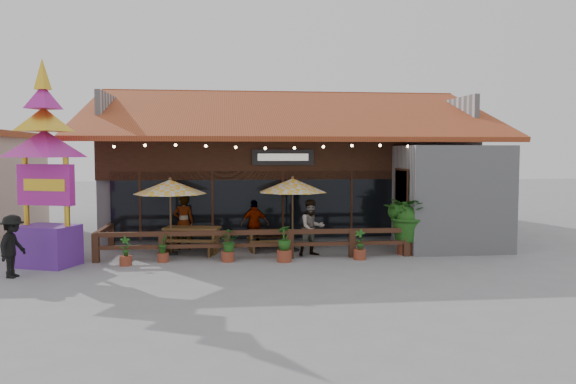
{
  "coord_description": "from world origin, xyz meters",
  "views": [
    {
      "loc": [
        -2.54,
        -18.03,
        3.35
      ],
      "look_at": [
        -0.35,
        1.5,
        1.98
      ],
      "focal_mm": 35.0,
      "sensor_mm": 36.0,
      "label": 1
    }
  ],
  "objects": [
    {
      "name": "planter_b",
      "position": [
        -4.46,
        -0.64,
        0.39
      ],
      "size": [
        0.35,
        0.39,
        0.86
      ],
      "color": "brown",
      "rests_on": "ground"
    },
    {
      "name": "planter_c",
      "position": [
        -2.48,
        -0.81,
        0.55
      ],
      "size": [
        0.77,
        0.78,
        0.97
      ],
      "color": "brown",
      "rests_on": "ground"
    },
    {
      "name": "patio_railing",
      "position": [
        -2.25,
        -0.27,
        0.61
      ],
      "size": [
        10.0,
        2.6,
        0.92
      ],
      "color": "#48261A",
      "rests_on": "ground"
    },
    {
      "name": "diner_b",
      "position": [
        0.25,
        -0.1,
        0.92
      ],
      "size": [
        1.07,
        0.94,
        1.84
      ],
      "primitive_type": "imported",
      "rotation": [
        0.0,
        0.0,
        0.32
      ],
      "color": "#3B1F12",
      "rests_on": "ground"
    },
    {
      "name": "planter_e",
      "position": [
        1.65,
        -0.9,
        0.4
      ],
      "size": [
        0.41,
        0.39,
        0.96
      ],
      "color": "brown",
      "rests_on": "ground"
    },
    {
      "name": "umbrella_right",
      "position": [
        -0.26,
        0.88,
        2.24
      ],
      "size": [
        3.2,
        3.2,
        2.57
      ],
      "color": "brown",
      "rests_on": "ground"
    },
    {
      "name": "ground",
      "position": [
        0.0,
        0.0,
        0.0
      ],
      "size": [
        100.0,
        100.0,
        0.0
      ],
      "primitive_type": "plane",
      "color": "gray",
      "rests_on": "ground"
    },
    {
      "name": "restaurant_building",
      "position": [
        0.26,
        6.61,
        2.21
      ],
      "size": [
        15.5,
        14.73,
        6.09
      ],
      "color": "#B4B4B9",
      "rests_on": "ground"
    },
    {
      "name": "planter_a",
      "position": [
        -5.52,
        -1.07,
        0.37
      ],
      "size": [
        0.37,
        0.36,
        0.88
      ],
      "color": "brown",
      "rests_on": "ground"
    },
    {
      "name": "pedestrian",
      "position": [
        -8.24,
        -2.38,
        0.85
      ],
      "size": [
        0.79,
        1.18,
        1.7
      ],
      "primitive_type": "imported",
      "rotation": [
        0.0,
        0.0,
        1.42
      ],
      "color": "black",
      "rests_on": "ground"
    },
    {
      "name": "picnic_table_left",
      "position": [
        -3.65,
        0.82,
        0.59
      ],
      "size": [
        2.11,
        1.91,
        0.88
      ],
      "color": "brown",
      "rests_on": "ground"
    },
    {
      "name": "diner_c",
      "position": [
        -1.52,
        1.61,
        0.84
      ],
      "size": [
        1.01,
        0.47,
        1.68
      ],
      "primitive_type": "imported",
      "rotation": [
        0.0,
        0.0,
        3.08
      ],
      "color": "#3B1F12",
      "rests_on": "ground"
    },
    {
      "name": "diner_a",
      "position": [
        -3.99,
        1.6,
        0.94
      ],
      "size": [
        0.71,
        0.49,
        1.89
      ],
      "primitive_type": "imported",
      "rotation": [
        0.0,
        0.0,
        3.19
      ],
      "color": "#3B1F12",
      "rests_on": "ground"
    },
    {
      "name": "thai_sign_tower",
      "position": [
        -7.79,
        -0.88,
        3.46
      ],
      "size": [
        3.14,
        3.14,
        6.55
      ],
      "color": "#602998",
      "rests_on": "ground"
    },
    {
      "name": "planter_d",
      "position": [
        -0.75,
        -1.02,
        0.54
      ],
      "size": [
        0.57,
        0.57,
        1.12
      ],
      "color": "brown",
      "rests_on": "ground"
    },
    {
      "name": "picnic_table_right",
      "position": [
        -1.05,
        0.96,
        0.48
      ],
      "size": [
        1.53,
        1.34,
        0.7
      ],
      "color": "brown",
      "rests_on": "ground"
    },
    {
      "name": "tropical_plant",
      "position": [
        3.42,
        -0.16,
        1.29
      ],
      "size": [
        2.05,
        2.13,
        2.26
      ],
      "color": "brown",
      "rests_on": "ground"
    },
    {
      "name": "umbrella_left",
      "position": [
        -4.34,
        0.61,
        2.23
      ],
      "size": [
        2.58,
        2.58,
        2.56
      ],
      "color": "brown",
      "rests_on": "ground"
    }
  ]
}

